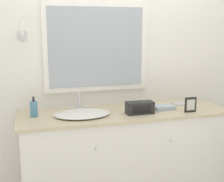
% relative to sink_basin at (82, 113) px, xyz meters
% --- Properties ---
extents(wall_back, '(8.00, 0.18, 2.55)m').
position_rel_sink_basin_xyz_m(wall_back, '(0.40, 0.35, 0.39)').
color(wall_back, white).
rests_on(wall_back, ground_plane).
extents(vanity_counter, '(1.93, 0.59, 0.87)m').
position_rel_sink_basin_xyz_m(vanity_counter, '(0.40, 0.02, -0.45)').
color(vanity_counter, white).
rests_on(vanity_counter, ground_plane).
extents(sink_basin, '(0.49, 0.40, 0.17)m').
position_rel_sink_basin_xyz_m(sink_basin, '(0.00, 0.00, 0.00)').
color(sink_basin, white).
rests_on(sink_basin, vanity_counter).
extents(soap_bottle, '(0.06, 0.06, 0.18)m').
position_rel_sink_basin_xyz_m(soap_bottle, '(-0.41, 0.07, 0.05)').
color(soap_bottle, teal).
rests_on(soap_bottle, vanity_counter).
extents(appliance_box, '(0.25, 0.11, 0.11)m').
position_rel_sink_basin_xyz_m(appliance_box, '(0.51, -0.08, 0.04)').
color(appliance_box, black).
rests_on(appliance_box, vanity_counter).
extents(picture_frame, '(0.11, 0.01, 0.14)m').
position_rel_sink_basin_xyz_m(picture_frame, '(0.97, -0.16, 0.05)').
color(picture_frame, black).
rests_on(picture_frame, vanity_counter).
extents(hand_towel_near_sink, '(0.15, 0.13, 0.05)m').
position_rel_sink_basin_xyz_m(hand_towel_near_sink, '(0.64, 0.15, 0.01)').
color(hand_towel_near_sink, silver).
rests_on(hand_towel_near_sink, vanity_counter).
extents(hand_towel_far_corner, '(0.19, 0.12, 0.04)m').
position_rel_sink_basin_xyz_m(hand_towel_far_corner, '(0.78, -0.01, 0.00)').
color(hand_towel_far_corner, '#A8B7C6').
rests_on(hand_towel_far_corner, vanity_counter).
extents(metal_tray, '(0.18, 0.13, 0.01)m').
position_rel_sink_basin_xyz_m(metal_tray, '(1.05, 0.14, -0.01)').
color(metal_tray, silver).
rests_on(metal_tray, vanity_counter).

